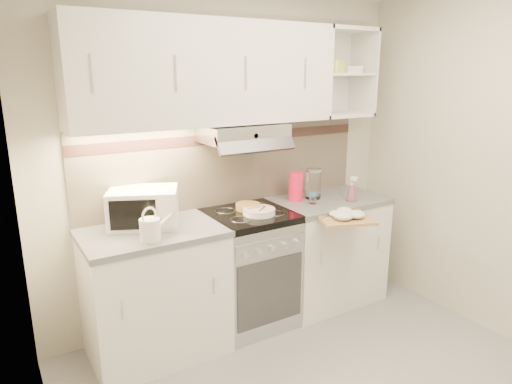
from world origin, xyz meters
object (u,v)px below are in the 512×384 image
(pink_pitcher, at_px, (296,186))
(spray_bottle, at_px, (352,191))
(watering_can, at_px, (151,228))
(glass_jar, at_px, (313,183))
(electric_range, at_px, (250,268))
(cutting_board, at_px, (344,218))
(microwave, at_px, (144,207))
(plate_stack, at_px, (259,211))

(pink_pitcher, height_order, spray_bottle, pink_pitcher)
(watering_can, bearing_deg, glass_jar, -10.63)
(electric_range, relative_size, cutting_board, 2.37)
(microwave, bearing_deg, electric_range, 15.33)
(electric_range, xyz_separation_m, pink_pitcher, (0.49, 0.09, 0.57))
(microwave, relative_size, watering_can, 2.21)
(pink_pitcher, xyz_separation_m, spray_bottle, (0.37, -0.25, -0.03))
(watering_can, xyz_separation_m, cutting_board, (1.38, -0.23, -0.11))
(watering_can, relative_size, glass_jar, 0.99)
(plate_stack, relative_size, spray_bottle, 1.10)
(plate_stack, xyz_separation_m, glass_jar, (0.61, 0.14, 0.10))
(glass_jar, bearing_deg, watering_can, -170.54)
(watering_can, distance_m, cutting_board, 1.40)
(watering_can, bearing_deg, electric_range, -7.57)
(microwave, height_order, spray_bottle, microwave)
(plate_stack, bearing_deg, watering_can, -173.32)
(pink_pitcher, height_order, glass_jar, glass_jar)
(electric_range, distance_m, pink_pitcher, 0.75)
(plate_stack, height_order, cutting_board, plate_stack)
(electric_range, xyz_separation_m, microwave, (-0.76, 0.12, 0.58))
(spray_bottle, xyz_separation_m, cutting_board, (-0.29, -0.24, -0.11))
(plate_stack, distance_m, pink_pitcher, 0.49)
(watering_can, distance_m, pink_pitcher, 1.33)
(pink_pitcher, xyz_separation_m, cutting_board, (0.08, -0.50, -0.15))
(watering_can, xyz_separation_m, spray_bottle, (1.66, 0.02, 0.01))
(pink_pitcher, distance_m, spray_bottle, 0.45)
(microwave, height_order, pink_pitcher, microwave)
(spray_bottle, bearing_deg, glass_jar, 113.66)
(plate_stack, height_order, glass_jar, glass_jar)
(electric_range, height_order, spray_bottle, spray_bottle)
(glass_jar, height_order, cutting_board, glass_jar)
(electric_range, xyz_separation_m, spray_bottle, (0.86, -0.16, 0.53))
(electric_range, height_order, cutting_board, electric_range)
(electric_range, height_order, glass_jar, glass_jar)
(cutting_board, bearing_deg, watering_can, -168.85)
(pink_pitcher, relative_size, spray_bottle, 1.08)
(microwave, height_order, plate_stack, microwave)
(watering_can, distance_m, spray_bottle, 1.67)
(pink_pitcher, height_order, cutting_board, pink_pitcher)
(microwave, height_order, glass_jar, microwave)
(electric_range, bearing_deg, pink_pitcher, 10.45)
(watering_can, bearing_deg, spray_bottle, -19.56)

